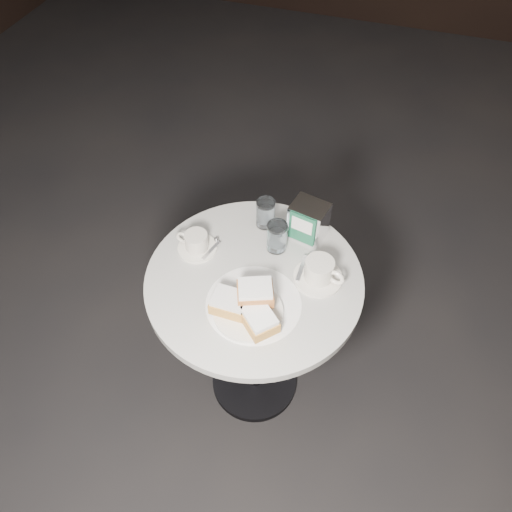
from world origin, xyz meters
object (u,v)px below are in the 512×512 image
at_px(beignet_plate, 248,307).
at_px(napkin_dispenser, 308,221).
at_px(water_glass_left, 266,214).
at_px(coffee_cup_right, 319,272).
at_px(water_glass_right, 277,237).
at_px(coffee_cup_left, 196,243).
at_px(cafe_table, 254,312).

height_order(beignet_plate, napkin_dispenser, napkin_dispenser).
distance_m(beignet_plate, water_glass_left, 0.38).
height_order(beignet_plate, coffee_cup_right, beignet_plate).
distance_m(beignet_plate, water_glass_right, 0.28).
xyz_separation_m(coffee_cup_right, water_glass_left, (-0.23, 0.18, 0.02)).
bearing_deg(water_glass_right, napkin_dispenser, 46.27).
relative_size(coffee_cup_left, water_glass_right, 1.30).
relative_size(coffee_cup_left, water_glass_left, 1.34).
bearing_deg(cafe_table, coffee_cup_right, 16.86).
relative_size(cafe_table, water_glass_left, 7.07).
height_order(cafe_table, coffee_cup_left, coffee_cup_left).
relative_size(water_glass_right, napkin_dispenser, 0.79).
relative_size(beignet_plate, water_glass_left, 2.55).
height_order(coffee_cup_left, coffee_cup_right, coffee_cup_right).
height_order(coffee_cup_left, water_glass_right, water_glass_right).
bearing_deg(water_glass_left, napkin_dispenser, -2.32).
xyz_separation_m(cafe_table, napkin_dispenser, (0.11, 0.23, 0.27)).
xyz_separation_m(cafe_table, water_glass_left, (-0.04, 0.24, 0.25)).
distance_m(coffee_cup_right, water_glass_left, 0.29).
bearing_deg(beignet_plate, cafe_table, 100.77).
xyz_separation_m(beignet_plate, coffee_cup_left, (-0.25, 0.19, -0.01)).
distance_m(coffee_cup_left, coffee_cup_right, 0.42).
relative_size(coffee_cup_right, water_glass_right, 1.77).
distance_m(water_glass_left, water_glass_right, 0.11).
distance_m(coffee_cup_right, napkin_dispenser, 0.19).
bearing_deg(cafe_table, water_glass_right, 77.74).
height_order(coffee_cup_left, water_glass_left, water_glass_left).
bearing_deg(water_glass_right, coffee_cup_left, -160.86).
bearing_deg(water_glass_left, beignet_plate, -80.53).
bearing_deg(napkin_dispenser, coffee_cup_right, -52.42).
xyz_separation_m(cafe_table, beignet_plate, (0.03, -0.14, 0.24)).
distance_m(cafe_table, coffee_cup_left, 0.32).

